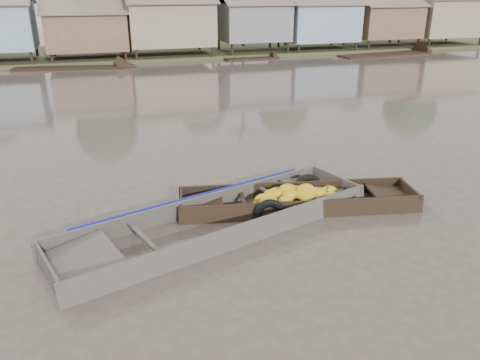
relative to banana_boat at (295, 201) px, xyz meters
name	(u,v)px	position (x,y,z in m)	size (l,w,h in m)	color
ground	(280,221)	(-0.65, -0.60, -0.17)	(120.00, 120.00, 0.00)	#4B4239
riverbank	(170,16)	(2.38, 31.27, 2.90)	(120.00, 12.47, 10.22)	#384723
banana_boat	(295,201)	(0.00, 0.00, 0.00)	(6.20, 2.59, 0.85)	black
viewer_boat	(219,225)	(-2.16, -0.50, -0.11)	(7.96, 4.16, 0.62)	#47413C
distant_boats	(254,65)	(7.07, 23.35, -0.22)	(46.70, 15.55, 0.35)	black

